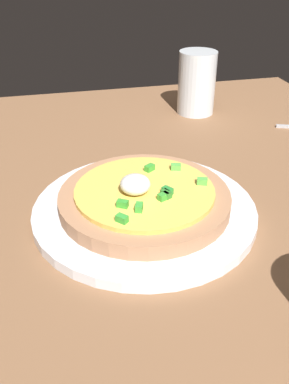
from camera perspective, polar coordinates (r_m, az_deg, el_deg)
name	(u,v)px	position (r cm, az deg, el deg)	size (l,w,h in cm)	color
dining_table	(212,202)	(58.54, 9.14, -1.34)	(97.34, 72.07, 2.17)	brown
plate	(144,210)	(52.97, 0.00, -2.47)	(27.78, 27.78, 1.35)	white
pizza	(144,197)	(51.90, -0.02, -0.74)	(21.19, 21.19, 4.72)	#AE7956
cup_far	(197,86)	(84.38, 7.05, 14.09)	(7.19, 7.19, 11.84)	silver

